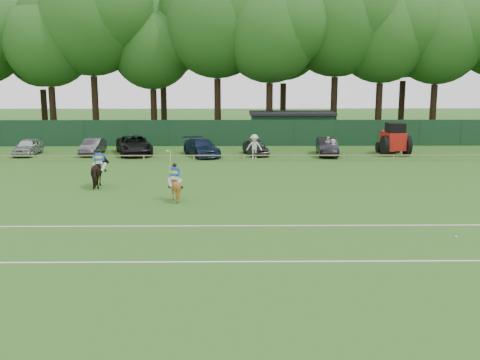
{
  "coord_description": "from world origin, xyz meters",
  "views": [
    {
      "loc": [
        0.15,
        -26.3,
        7.17
      ],
      "look_at": [
        0.5,
        3.0,
        1.4
      ],
      "focal_mm": 42.0,
      "sensor_mm": 36.0,
      "label": 1
    }
  ],
  "objects_px": {
    "hatch_grey": "(256,147)",
    "sedan_grey": "(93,147)",
    "suv_black": "(134,145)",
    "tractor": "(394,140)",
    "polo_ball": "(456,237)",
    "spectator_left": "(254,146)",
    "spectator_right": "(333,148)",
    "sedan_navy": "(201,147)",
    "utility_shed": "(291,127)",
    "horse_dark": "(100,172)",
    "sedan_silver": "(28,147)",
    "estate_black": "(327,147)",
    "spectator_mid": "(328,147)",
    "horse_chestnut": "(175,187)"
  },
  "relations": [
    {
      "from": "hatch_grey",
      "to": "polo_ball",
      "type": "relative_size",
      "value": 43.68
    },
    {
      "from": "estate_black",
      "to": "tractor",
      "type": "height_order",
      "value": "tractor"
    },
    {
      "from": "sedan_silver",
      "to": "utility_shed",
      "type": "relative_size",
      "value": 0.49
    },
    {
      "from": "spectator_right",
      "to": "estate_black",
      "type": "bearing_deg",
      "value": 121.27
    },
    {
      "from": "spectator_left",
      "to": "utility_shed",
      "type": "xyz_separation_m",
      "value": [
        4.13,
        10.64,
        0.55
      ]
    },
    {
      "from": "tractor",
      "to": "spectator_mid",
      "type": "bearing_deg",
      "value": -172.8
    },
    {
      "from": "horse_dark",
      "to": "utility_shed",
      "type": "bearing_deg",
      "value": -131.02
    },
    {
      "from": "sedan_grey",
      "to": "hatch_grey",
      "type": "bearing_deg",
      "value": -0.96
    },
    {
      "from": "suv_black",
      "to": "hatch_grey",
      "type": "xyz_separation_m",
      "value": [
        10.46,
        -0.46,
        -0.13
      ]
    },
    {
      "from": "horse_dark",
      "to": "sedan_silver",
      "type": "bearing_deg",
      "value": -63.83
    },
    {
      "from": "sedan_silver",
      "to": "polo_ball",
      "type": "xyz_separation_m",
      "value": [
        27.23,
        -24.47,
        -0.66
      ]
    },
    {
      "from": "polo_ball",
      "to": "sedan_navy",
      "type": "bearing_deg",
      "value": 117.51
    },
    {
      "from": "estate_black",
      "to": "tractor",
      "type": "bearing_deg",
      "value": 7.44
    },
    {
      "from": "horse_dark",
      "to": "hatch_grey",
      "type": "bearing_deg",
      "value": -135.76
    },
    {
      "from": "suv_black",
      "to": "sedan_grey",
      "type": "bearing_deg",
      "value": 165.5
    },
    {
      "from": "estate_black",
      "to": "spectator_left",
      "type": "bearing_deg",
      "value": -162.7
    },
    {
      "from": "suv_black",
      "to": "spectator_left",
      "type": "bearing_deg",
      "value": -29.46
    },
    {
      "from": "hatch_grey",
      "to": "sedan_grey",
      "type": "bearing_deg",
      "value": 164.57
    },
    {
      "from": "sedan_silver",
      "to": "horse_chestnut",
      "type": "bearing_deg",
      "value": -51.15
    },
    {
      "from": "horse_dark",
      "to": "sedan_silver",
      "type": "distance_m",
      "value": 16.36
    },
    {
      "from": "suv_black",
      "to": "sedan_navy",
      "type": "height_order",
      "value": "suv_black"
    },
    {
      "from": "hatch_grey",
      "to": "estate_black",
      "type": "height_order",
      "value": "estate_black"
    },
    {
      "from": "sedan_navy",
      "to": "spectator_right",
      "type": "height_order",
      "value": "spectator_right"
    },
    {
      "from": "suv_black",
      "to": "spectator_mid",
      "type": "height_order",
      "value": "spectator_mid"
    },
    {
      "from": "spectator_left",
      "to": "spectator_right",
      "type": "bearing_deg",
      "value": 8.31
    },
    {
      "from": "suv_black",
      "to": "tractor",
      "type": "height_order",
      "value": "tractor"
    },
    {
      "from": "hatch_grey",
      "to": "spectator_mid",
      "type": "distance_m",
      "value": 6.1
    },
    {
      "from": "sedan_silver",
      "to": "tractor",
      "type": "relative_size",
      "value": 1.23
    },
    {
      "from": "spectator_right",
      "to": "polo_ball",
      "type": "bearing_deg",
      "value": -77.59
    },
    {
      "from": "horse_dark",
      "to": "suv_black",
      "type": "bearing_deg",
      "value": -97.24
    },
    {
      "from": "horse_chestnut",
      "to": "hatch_grey",
      "type": "height_order",
      "value": "horse_chestnut"
    },
    {
      "from": "suv_black",
      "to": "tractor",
      "type": "relative_size",
      "value": 1.71
    },
    {
      "from": "estate_black",
      "to": "spectator_left",
      "type": "xyz_separation_m",
      "value": [
        -6.25,
        -1.55,
        0.25
      ]
    },
    {
      "from": "horse_dark",
      "to": "suv_black",
      "type": "relative_size",
      "value": 0.38
    },
    {
      "from": "spectator_left",
      "to": "polo_ball",
      "type": "xyz_separation_m",
      "value": [
        7.95,
        -22.38,
        -0.94
      ]
    },
    {
      "from": "horse_chestnut",
      "to": "sedan_navy",
      "type": "height_order",
      "value": "horse_chestnut"
    },
    {
      "from": "sedan_navy",
      "to": "utility_shed",
      "type": "bearing_deg",
      "value": 24.86
    },
    {
      "from": "polo_ball",
      "to": "sedan_grey",
      "type": "bearing_deg",
      "value": 131.42
    },
    {
      "from": "sedan_silver",
      "to": "suv_black",
      "type": "bearing_deg",
      "value": 1.01
    },
    {
      "from": "sedan_silver",
      "to": "utility_shed",
      "type": "height_order",
      "value": "utility_shed"
    },
    {
      "from": "horse_dark",
      "to": "spectator_left",
      "type": "bearing_deg",
      "value": -139.64
    },
    {
      "from": "polo_ball",
      "to": "hatch_grey",
      "type": "bearing_deg",
      "value": 107.71
    },
    {
      "from": "sedan_grey",
      "to": "sedan_navy",
      "type": "height_order",
      "value": "sedan_navy"
    },
    {
      "from": "sedan_silver",
      "to": "polo_ball",
      "type": "relative_size",
      "value": 46.13
    },
    {
      "from": "horse_chestnut",
      "to": "spectator_right",
      "type": "xyz_separation_m",
      "value": [
        11.58,
        15.83,
        -0.01
      ]
    },
    {
      "from": "hatch_grey",
      "to": "polo_ball",
      "type": "bearing_deg",
      "value": -86.33
    },
    {
      "from": "horse_dark",
      "to": "sedan_grey",
      "type": "height_order",
      "value": "horse_dark"
    },
    {
      "from": "sedan_grey",
      "to": "suv_black",
      "type": "xyz_separation_m",
      "value": [
        3.53,
        0.12,
        0.11
      ]
    },
    {
      "from": "sedan_grey",
      "to": "polo_ball",
      "type": "height_order",
      "value": "sedan_grey"
    },
    {
      "from": "spectator_right",
      "to": "polo_ball",
      "type": "relative_size",
      "value": 16.76
    }
  ]
}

